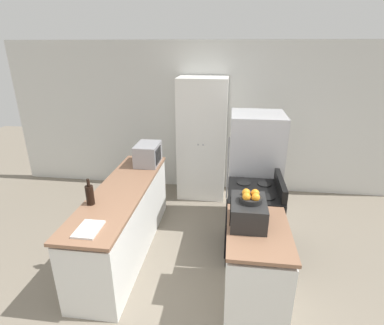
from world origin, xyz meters
name	(u,v)px	position (x,y,z in m)	size (l,w,h in m)	color
wall_back	(203,119)	(0.00, 3.29, 1.30)	(7.00, 0.06, 2.60)	silver
counter_left	(125,221)	(-0.80, 1.24, 0.43)	(0.60, 2.28, 0.88)	silver
counter_right	(255,268)	(0.80, 0.56, 0.43)	(0.60, 0.92, 0.88)	silver
pantry_cabinet	(202,139)	(0.02, 2.95, 1.02)	(0.80, 0.60, 2.05)	white
stove	(252,221)	(0.82, 1.41, 0.45)	(0.66, 0.72, 1.04)	black
refrigerator	(254,170)	(0.85, 2.17, 0.83)	(0.75, 0.72, 1.65)	#B7B7BC
microwave	(148,154)	(-0.68, 2.08, 1.04)	(0.33, 0.46, 0.30)	#939399
wine_bottle	(90,195)	(-0.99, 0.83, 1.00)	(0.09, 0.09, 0.30)	black
toaster_oven	(248,212)	(0.69, 0.67, 1.00)	(0.34, 0.45, 0.24)	black
fruit_bowl	(251,197)	(0.71, 0.67, 1.17)	(0.22, 0.22, 0.11)	black
cutting_board	(89,229)	(-0.80, 0.35, 0.89)	(0.21, 0.30, 0.02)	silver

